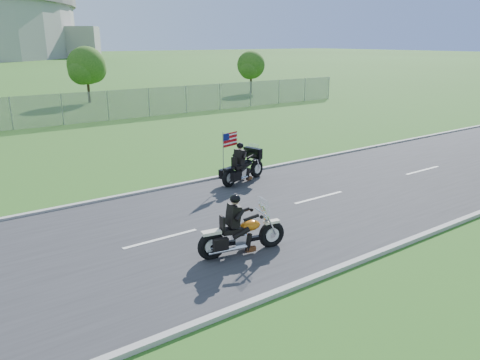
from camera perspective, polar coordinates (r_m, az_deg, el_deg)
ground at (r=13.96m, az=-2.19°, el=-5.39°), size 420.00×420.00×0.00m
road at (r=13.96m, az=-2.19°, el=-5.32°), size 120.00×8.00×0.04m
curb_north at (r=17.28m, az=-9.61°, el=-1.04°), size 120.00×0.18×0.12m
curb_south at (r=11.10m, az=9.64°, el=-11.52°), size 120.00×0.18×0.12m
tree_fence_near at (r=42.98m, az=-18.16°, el=12.90°), size 3.52×3.28×4.75m
tree_fence_far at (r=48.63m, az=1.37°, el=13.67°), size 3.08×2.87×4.20m
motorcycle_lead at (r=11.90m, az=0.11°, el=-6.73°), size 2.42×0.86×1.64m
motorcycle_follow at (r=17.80m, az=0.39°, el=1.39°), size 2.34×1.05×1.98m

